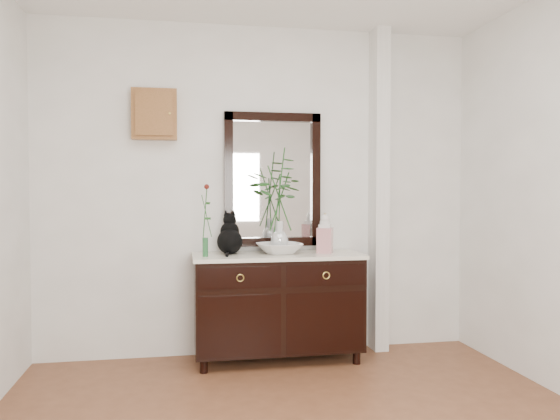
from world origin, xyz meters
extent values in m
cube|color=white|center=(0.00, 1.98, 1.35)|extent=(3.60, 0.04, 2.70)
cube|color=white|center=(1.00, 1.90, 1.35)|extent=(0.12, 0.20, 2.70)
cube|color=black|center=(0.10, 1.73, 0.46)|extent=(1.30, 0.50, 0.82)
cube|color=white|center=(0.10, 1.73, 0.83)|extent=(1.33, 0.52, 0.03)
cube|color=black|center=(0.10, 1.97, 1.44)|extent=(0.80, 0.06, 1.10)
cube|color=white|center=(0.10, 1.98, 1.44)|extent=(0.66, 0.01, 0.96)
cube|color=brown|center=(-0.85, 1.94, 1.95)|extent=(0.35, 0.10, 0.40)
imported|color=silver|center=(0.12, 1.74, 0.89)|extent=(0.42, 0.42, 0.08)
camera|label=1|loc=(-0.65, -2.48, 1.35)|focal=35.00mm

